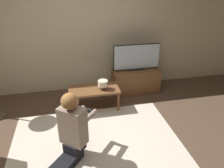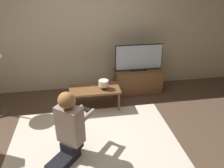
# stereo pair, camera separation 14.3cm
# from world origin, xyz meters

# --- Properties ---
(ground_plane) EXTENTS (10.00, 10.00, 0.00)m
(ground_plane) POSITION_xyz_m (0.00, 0.00, 0.00)
(ground_plane) COLOR brown
(wall_back) EXTENTS (10.00, 0.06, 2.60)m
(wall_back) POSITION_xyz_m (0.00, 1.93, 1.30)
(wall_back) COLOR beige
(wall_back) RESTS_ON ground_plane
(rug) EXTENTS (2.50, 1.84, 0.02)m
(rug) POSITION_xyz_m (0.00, 0.00, 0.01)
(rug) COLOR beige
(rug) RESTS_ON ground_plane
(tv_stand) EXTENTS (0.98, 0.44, 0.50)m
(tv_stand) POSITION_xyz_m (1.07, 1.50, 0.25)
(tv_stand) COLOR brown
(tv_stand) RESTS_ON ground_plane
(tv) EXTENTS (0.98, 0.08, 0.55)m
(tv) POSITION_xyz_m (1.07, 1.51, 0.78)
(tv) COLOR black
(tv) RESTS_ON tv_stand
(coffee_table) EXTENTS (0.93, 0.48, 0.41)m
(coffee_table) POSITION_xyz_m (0.11, 1.01, 0.37)
(coffee_table) COLOR brown
(coffee_table) RESTS_ON ground_plane
(person_kneeling) EXTENTS (0.71, 0.79, 1.00)m
(person_kneeling) POSITION_xyz_m (-0.34, -0.21, 0.51)
(person_kneeling) COLOR black
(person_kneeling) RESTS_ON rug
(table_lamp) EXTENTS (0.18, 0.18, 0.17)m
(table_lamp) POSITION_xyz_m (0.27, 0.96, 0.51)
(table_lamp) COLOR #4C3823
(table_lamp) RESTS_ON coffee_table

